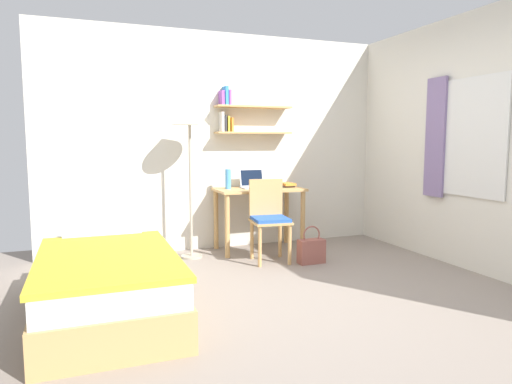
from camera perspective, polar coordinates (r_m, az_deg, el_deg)
ground_plane at (r=3.98m, az=5.12°, el=-12.95°), size 5.28×5.28×0.00m
wall_back at (r=5.64m, az=-3.74°, el=6.32°), size 4.40×0.27×2.60m
wall_right at (r=4.99m, az=26.68°, el=5.58°), size 0.10×4.40×2.60m
bed at (r=3.76m, az=-18.04°, el=-10.56°), size 0.98×1.92×0.54m
desk at (r=5.48m, az=0.38°, el=-1.01°), size 1.04×0.56×0.75m
desk_chair at (r=5.01m, az=1.62°, el=-3.03°), size 0.44×0.45×0.89m
standing_lamp at (r=5.12m, az=-8.29°, el=8.53°), size 0.40×0.40×1.71m
laptop at (r=5.52m, az=-0.37°, el=1.14°), size 0.31×0.24×0.23m
water_bottle at (r=5.38m, az=-3.50°, el=1.62°), size 0.07×0.07×0.23m
book_stack at (r=5.63m, az=3.85°, el=0.89°), size 0.19×0.23×0.05m
handbag at (r=5.00m, az=6.92°, el=-7.24°), size 0.29×0.13×0.41m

